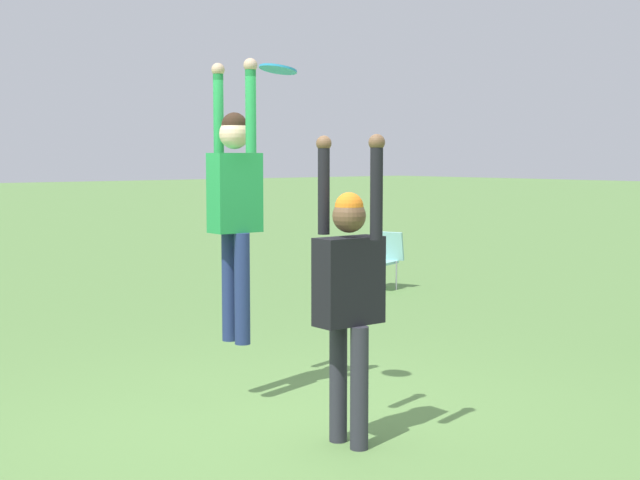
% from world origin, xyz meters
% --- Properties ---
extents(ground_plane, '(120.00, 120.00, 0.00)m').
position_xyz_m(ground_plane, '(0.00, 0.00, 0.00)').
color(ground_plane, '#608C47').
extents(person_jumping, '(0.54, 0.39, 2.16)m').
position_xyz_m(person_jumping, '(-0.64, 0.08, 1.62)').
color(person_jumping, navy).
rests_on(person_jumping, ground_plane).
extents(person_defending, '(0.62, 0.47, 2.05)m').
position_xyz_m(person_defending, '(0.72, 0.06, 1.08)').
color(person_defending, '#2D2D38').
rests_on(person_defending, ground_plane).
extents(frisbee, '(0.27, 0.27, 0.06)m').
position_xyz_m(frisbee, '(-0.11, 0.11, 2.53)').
color(frisbee, '#2D9EDB').
extents(camping_chair_5, '(0.64, 0.68, 0.83)m').
position_xyz_m(camping_chair_5, '(-4.26, 5.04, 0.48)').
color(camping_chair_5, gray).
rests_on(camping_chair_5, ground_plane).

